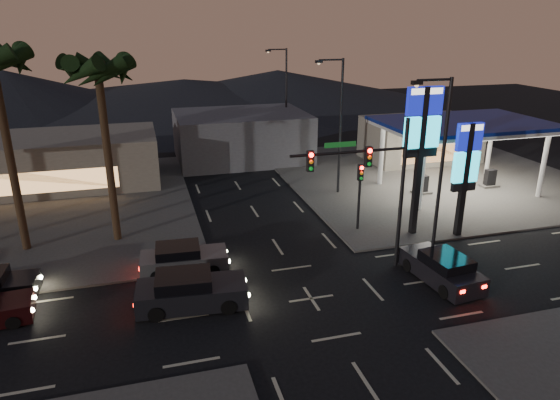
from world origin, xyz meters
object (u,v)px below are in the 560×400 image
object	(u,v)px
gas_station	(464,126)
traffic_signal_mast	(372,175)
pylon_sign_tall	(422,132)
car_lane_a_front	(190,291)
pylon_sign_short	(466,163)
car_lane_b_front	(183,259)
suv_station	(442,269)

from	to	relation	value
gas_station	traffic_signal_mast	bearing A→B (deg)	-140.72
pylon_sign_tall	car_lane_a_front	world-z (taller)	pylon_sign_tall
gas_station	car_lane_a_front	world-z (taller)	gas_station
pylon_sign_short	car_lane_a_front	xyz separation A→B (m)	(-16.58, -3.61, -3.88)
traffic_signal_mast	car_lane_b_front	world-z (taller)	traffic_signal_mast
pylon_sign_tall	traffic_signal_mast	distance (m)	6.02
pylon_sign_tall	car_lane_a_front	xyz separation A→B (m)	(-14.08, -4.61, -5.62)
gas_station	car_lane_a_front	bearing A→B (deg)	-152.76
suv_station	traffic_signal_mast	bearing A→B (deg)	144.98
car_lane_a_front	suv_station	distance (m)	12.49
gas_station	car_lane_b_front	bearing A→B (deg)	-160.69
pylon_sign_tall	traffic_signal_mast	world-z (taller)	pylon_sign_tall
traffic_signal_mast	pylon_sign_tall	bearing A→B (deg)	36.52
car_lane_a_front	car_lane_b_front	distance (m)	3.55
pylon_sign_tall	pylon_sign_short	xyz separation A→B (m)	(2.50, -1.00, -1.74)
car_lane_a_front	car_lane_b_front	bearing A→B (deg)	89.88
gas_station	pylon_sign_tall	world-z (taller)	pylon_sign_tall
traffic_signal_mast	suv_station	xyz separation A→B (m)	(3.11, -2.18, -4.51)
pylon_sign_short	suv_station	distance (m)	7.39
car_lane_b_front	suv_station	bearing A→B (deg)	-20.44
pylon_sign_tall	car_lane_b_front	world-z (taller)	pylon_sign_tall
gas_station	pylon_sign_tall	xyz separation A→B (m)	(-7.50, -6.50, 1.31)
pylon_sign_short	suv_station	size ratio (longest dim) A/B	1.46
pylon_sign_short	car_lane_a_front	world-z (taller)	pylon_sign_short
pylon_sign_tall	car_lane_a_front	bearing A→B (deg)	-161.87
pylon_sign_tall	suv_station	bearing A→B (deg)	-105.99
gas_station	pylon_sign_tall	distance (m)	10.01
car_lane_a_front	car_lane_b_front	world-z (taller)	car_lane_a_front
car_lane_b_front	pylon_sign_short	bearing A→B (deg)	0.19
traffic_signal_mast	car_lane_a_front	xyz separation A→B (m)	(-9.33, -1.10, -4.45)
gas_station	pylon_sign_short	size ratio (longest dim) A/B	1.74
pylon_sign_tall	pylon_sign_short	bearing A→B (deg)	-21.80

